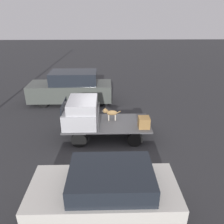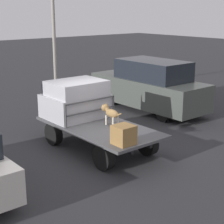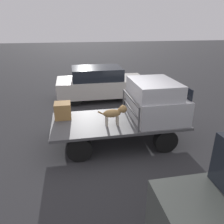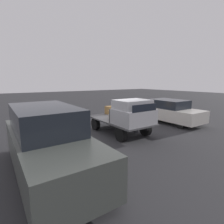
# 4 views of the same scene
# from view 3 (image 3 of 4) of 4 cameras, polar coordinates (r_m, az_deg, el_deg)

# --- Properties ---
(ground_plane) EXTENTS (80.00, 80.00, 0.00)m
(ground_plane) POSITION_cam_3_polar(r_m,az_deg,el_deg) (7.06, 1.52, -7.66)
(ground_plane) COLOR #2D2D30
(flatbed_truck) EXTENTS (4.00, 1.93, 0.75)m
(flatbed_truck) POSITION_cam_3_polar(r_m,az_deg,el_deg) (6.80, 1.57, -3.57)
(flatbed_truck) COLOR black
(flatbed_truck) RESTS_ON ground
(truck_cab) EXTENTS (1.51, 1.81, 1.18)m
(truck_cab) POSITION_cam_3_polar(r_m,az_deg,el_deg) (6.84, 11.25, 2.96)
(truck_cab) COLOR #B7B7BC
(truck_cab) RESTS_ON flatbed_truck
(truck_headboard) EXTENTS (0.04, 1.81, 0.70)m
(truck_headboard) POSITION_cam_3_polar(r_m,az_deg,el_deg) (6.63, 4.84, 1.89)
(truck_headboard) COLOR #4C4C4F
(truck_headboard) RESTS_ON flatbed_truck
(dog) EXTENTS (0.89, 0.24, 0.62)m
(dog) POSITION_cam_3_polar(r_m,az_deg,el_deg) (6.26, 0.91, -0.17)
(dog) COLOR beige
(dog) RESTS_ON flatbed_truck
(cargo_crate) EXTENTS (0.49, 0.49, 0.49)m
(cargo_crate) POSITION_cam_3_polar(r_m,az_deg,el_deg) (6.94, -12.73, 0.39)
(cargo_crate) COLOR olive
(cargo_crate) RESTS_ON flatbed_truck
(parked_sedan) EXTENTS (4.24, 1.89, 1.57)m
(parked_sedan) POSITION_cam_3_polar(r_m,az_deg,el_deg) (10.78, -3.09, 7.54)
(parked_sedan) COLOR black
(parked_sedan) RESTS_ON ground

